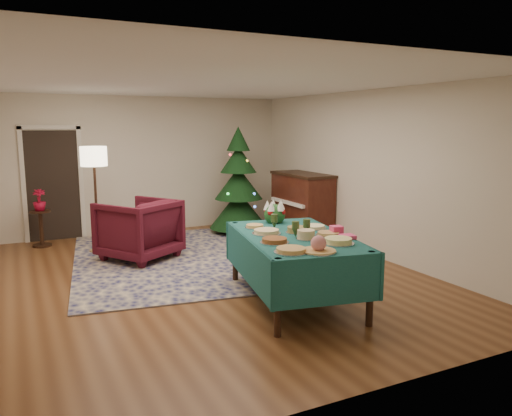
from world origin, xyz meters
name	(u,v)px	position (x,y,z in m)	size (l,w,h in m)	color
room_shell	(198,183)	(0.00, 0.00, 1.35)	(7.00, 7.00, 7.00)	#593319
doorway	(53,182)	(-1.60, 3.48, 1.10)	(1.08, 0.04, 2.16)	black
rug	(178,258)	(0.05, 1.13, 0.01)	(3.20, 4.20, 0.02)	#14184C
buffet_table	(294,248)	(0.73, -1.39, 0.66)	(1.61, 2.31, 0.82)	black
platter_0	(291,250)	(0.27, -2.09, 0.85)	(0.36, 0.36, 0.05)	silver
platter_1	(318,246)	(0.53, -2.20, 0.89)	(0.37, 0.37, 0.18)	silver
platter_2	(338,241)	(0.94, -1.99, 0.85)	(0.36, 0.36, 0.07)	silver
platter_3	(275,241)	(0.32, -1.63, 0.85)	(0.33, 0.33, 0.06)	silver
platter_4	(306,235)	(0.73, -1.64, 0.88)	(0.24, 0.24, 0.11)	silver
platter_5	(328,234)	(1.08, -1.59, 0.84)	(0.30, 0.30, 0.05)	silver
platter_6	(266,232)	(0.45, -1.18, 0.85)	(0.36, 0.36, 0.06)	silver
platter_7	(297,230)	(0.82, -1.29, 0.86)	(0.28, 0.28, 0.08)	silver
platter_8	(314,227)	(1.15, -1.16, 0.84)	(0.33, 0.33, 0.05)	silver
platter_9	(255,226)	(0.49, -0.79, 0.84)	(0.26, 0.26, 0.05)	silver
goblet_0	(274,221)	(0.68, -0.96, 0.93)	(0.09, 0.09, 0.19)	#2D471E
goblet_1	(307,227)	(0.87, -1.43, 0.93)	(0.09, 0.09, 0.19)	#2D471E
goblet_2	(295,229)	(0.68, -1.49, 0.93)	(0.09, 0.09, 0.19)	#2D471E
napkin_stack	(347,237)	(1.19, -1.81, 0.84)	(0.16, 0.16, 0.04)	#F6447E
gift_box	(336,230)	(1.19, -1.59, 0.88)	(0.13, 0.13, 0.11)	#E64076
centerpiece	(275,212)	(0.89, -0.58, 0.97)	(0.30, 0.30, 0.34)	#1E4C1E
armchair	(139,226)	(-0.51, 1.39, 0.54)	(1.04, 0.97, 1.07)	#480F1C
floor_lamp	(94,163)	(-1.04, 2.18, 1.52)	(0.43, 0.43, 1.79)	#A57F3F
side_table	(41,229)	(-1.88, 3.02, 0.31)	(0.36, 0.36, 0.64)	black
potted_plant	(39,205)	(-1.88, 3.02, 0.75)	(0.21, 0.38, 0.21)	#AD0C2A
christmas_tree	(239,186)	(1.75, 2.54, 0.95)	(1.41, 1.41, 2.12)	black
piano	(302,206)	(2.68, 1.64, 0.60)	(0.68, 1.43, 1.24)	black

